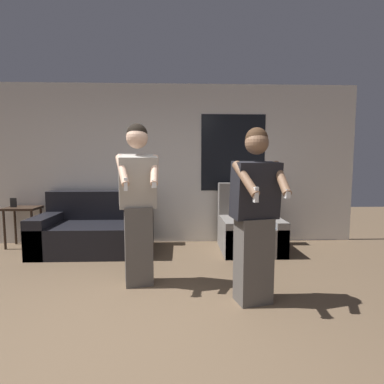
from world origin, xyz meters
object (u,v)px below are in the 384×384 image
at_px(person_left, 138,203).
at_px(side_table, 23,214).
at_px(couch, 96,231).
at_px(person_right, 255,216).
at_px(armchair, 249,229).

bearing_deg(person_left, side_table, 142.44).
bearing_deg(couch, person_left, -57.63).
distance_m(couch, side_table, 1.31).
distance_m(couch, person_right, 2.81).
bearing_deg(couch, person_right, -41.76).
height_order(armchair, person_left, person_left).
height_order(armchair, side_table, armchair).
bearing_deg(person_left, person_right, -21.67).
distance_m(person_left, person_right, 1.28).
height_order(side_table, person_left, person_left).
height_order(armchair, person_right, person_right).
bearing_deg(person_right, person_left, 158.33).
height_order(couch, side_table, couch).
relative_size(armchair, person_left, 0.58).
relative_size(side_table, person_right, 0.47).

